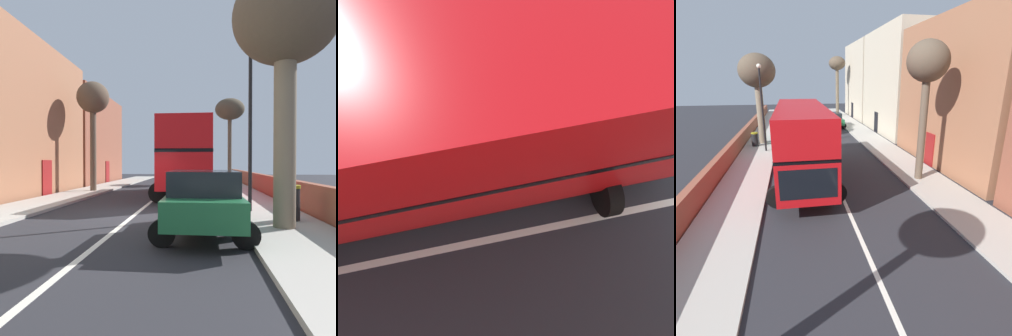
{
  "view_description": "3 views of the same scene",
  "coord_description": "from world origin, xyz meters",
  "views": [
    {
      "loc": [
        2.4,
        -11.37,
        1.94
      ],
      "look_at": [
        0.94,
        2.99,
        1.7
      ],
      "focal_mm": 33.35,
      "sensor_mm": 36.0,
      "label": 1
    },
    {
      "loc": [
        -0.34,
        5.88,
        5.77
      ],
      "look_at": [
        1.24,
        5.56,
        1.0
      ],
      "focal_mm": 26.82,
      "sensor_mm": 36.0,
      "label": 2
    },
    {
      "loc": [
        2.14,
        22.19,
        5.42
      ],
      "look_at": [
        -0.34,
        8.68,
        0.99
      ],
      "focal_mm": 29.66,
      "sensor_mm": 36.0,
      "label": 3
    }
  ],
  "objects": [
    {
      "name": "sidewalk_right",
      "position": [
        4.9,
        0.0,
        0.06
      ],
      "size": [
        2.6,
        60.0,
        0.12
      ],
      "primitive_type": "cube",
      "color": "#B2ADA3",
      "rests_on": "ground"
    },
    {
      "name": "double_decker_bus",
      "position": [
        1.7,
        7.14,
        2.35
      ],
      "size": [
        3.58,
        10.53,
        4.06
      ],
      "color": "red",
      "rests_on": "ground"
    }
  ]
}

